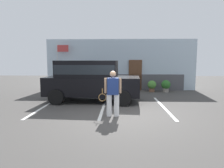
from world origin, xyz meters
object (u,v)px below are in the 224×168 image
(potted_plant_secondary, at_px, (166,85))
(flag_pole, at_px, (60,59))
(parked_suv, at_px, (91,79))
(tennis_player_man, at_px, (113,93))
(potted_plant_by_porch, at_px, (152,86))

(potted_plant_secondary, relative_size, flag_pole, 0.25)
(parked_suv, relative_size, potted_plant_secondary, 6.00)
(tennis_player_man, distance_m, flag_pole, 7.44)
(potted_plant_secondary, xyz_separation_m, flag_pole, (-7.07, 0.39, 1.73))
(potted_plant_by_porch, xyz_separation_m, potted_plant_secondary, (0.89, -0.08, 0.02))
(parked_suv, xyz_separation_m, potted_plant_secondary, (4.49, 3.21, -0.71))
(potted_plant_by_porch, height_order, flag_pole, flag_pole)
(parked_suv, relative_size, flag_pole, 1.50)
(parked_suv, height_order, tennis_player_man, parked_suv)
(flag_pole, bearing_deg, potted_plant_by_porch, -2.90)
(potted_plant_secondary, bearing_deg, potted_plant_by_porch, 174.84)
(potted_plant_by_porch, distance_m, potted_plant_secondary, 0.90)
(parked_suv, distance_m, potted_plant_by_porch, 4.93)
(parked_suv, bearing_deg, potted_plant_by_porch, 45.96)
(potted_plant_by_porch, bearing_deg, flag_pole, 177.10)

